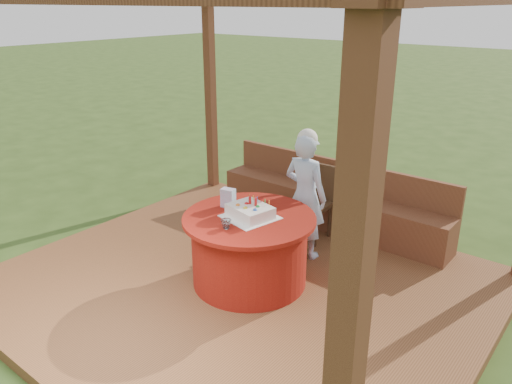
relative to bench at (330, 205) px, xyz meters
The scene contains 10 objects.
ground 1.76m from the bench, 90.00° to the right, with size 60.00×60.00×0.00m, color #2B4316.
deck 1.75m from the bench, 90.00° to the right, with size 4.50×4.00×0.12m, color brown.
pergola 2.65m from the bench, 90.00° to the right, with size 4.50×4.00×2.72m.
bench is the anchor object (origin of this frame).
table 1.66m from the bench, 87.70° to the right, with size 1.27×1.27×0.70m.
chair 0.44m from the bench, 90.55° to the right, with size 0.43×0.43×0.87m.
elderly_woman 0.96m from the bench, 78.97° to the right, with size 0.50×0.33×1.41m.
birthday_cake 1.74m from the bench, 87.05° to the right, with size 0.53×0.53×0.19m.
gift_bag 1.71m from the bench, 98.66° to the right, with size 0.13×0.09×0.19m, color pink.
drinking_glass 2.05m from the bench, 87.93° to the right, with size 0.09×0.09×0.09m, color white.
Camera 1 is at (2.81, -3.28, 2.74)m, focal length 35.00 mm.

